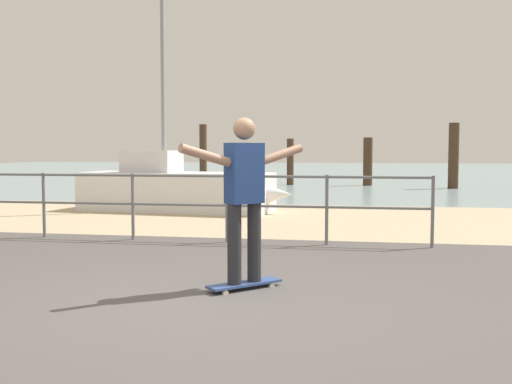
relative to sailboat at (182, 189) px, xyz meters
name	(u,v)px	position (x,y,z in m)	size (l,w,h in m)	color
ground_plane	(168,338)	(2.66, -9.00, -0.53)	(24.00, 10.00, 0.04)	#514C49
beach_strip	(293,219)	(2.66, -1.00, -0.53)	(24.00, 6.00, 0.04)	tan
sea_surface	(343,171)	(2.66, 27.00, -0.53)	(72.00, 50.00, 0.04)	#849EA3
railing_fence	(88,196)	(-0.20, -4.40, 0.17)	(10.54, 0.05, 1.05)	slate
sailboat	(182,189)	(0.00, 0.00, 0.00)	(5.04, 1.89, 5.58)	silver
skateboard	(244,284)	(2.92, -7.38, -0.46)	(0.70, 0.71, 0.08)	#334C8C
skateboarder	(244,190)	(2.92, -7.38, 0.49)	(1.08, 1.09, 1.65)	#26262B
groyne_post_0	(203,156)	(-1.87, 8.69, 0.66)	(0.28, 0.28, 2.36)	#422D1E
groyne_post_1	(290,162)	(1.17, 10.68, 0.40)	(0.28, 0.28, 1.86)	#422D1E
groyne_post_2	(368,162)	(4.20, 10.83, 0.42)	(0.36, 0.36, 1.90)	#422D1E
groyne_post_3	(454,156)	(7.24, 9.50, 0.67)	(0.37, 0.37, 2.38)	#422D1E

